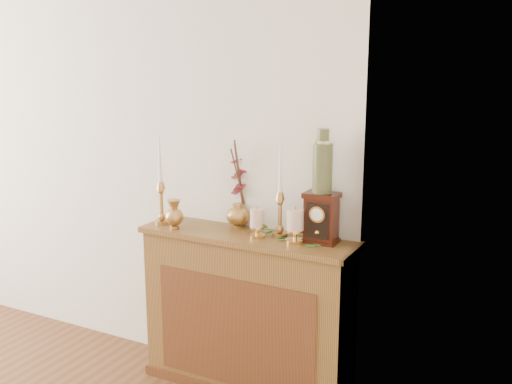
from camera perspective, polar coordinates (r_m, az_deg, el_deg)
The scene contains 10 objects.
console_shelf at distance 3.47m, azimuth -0.87°, elevation -11.85°, with size 1.24×0.34×0.93m.
candlestick_left at distance 3.50m, azimuth -9.02°, elevation -0.36°, with size 0.09×0.09×0.51m.
candlestick_center at distance 3.22m, azimuth 2.30°, elevation -1.44°, with size 0.08×0.08×0.50m.
bud_vase at distance 3.41m, azimuth -7.79°, elevation -2.15°, with size 0.10×0.10×0.17m.
ginger_jar at distance 3.43m, azimuth -1.57°, elevation 0.53°, with size 0.20×0.22×0.51m.
pillar_candle_left at distance 3.22m, azimuth 0.11°, elevation -2.82°, with size 0.09×0.09×0.17m.
pillar_candle_right at distance 3.13m, azimuth 3.75°, elevation -3.05°, with size 0.10×0.10×0.19m.
ivy_garland at distance 3.23m, azimuth 2.33°, elevation -4.24°, with size 0.38×0.19×0.08m.
mantel_clock at distance 3.14m, azimuth 6.22°, elevation -2.50°, with size 0.18×0.13×0.27m.
ceramic_vase at distance 3.08m, azimuth 6.36°, elevation 2.63°, with size 0.10×0.10×0.33m.
Camera 1 is at (2.91, -0.68, 1.89)m, focal length 42.00 mm.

